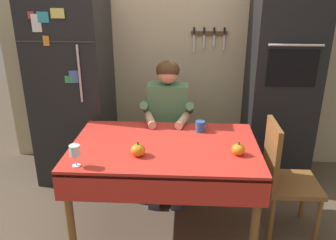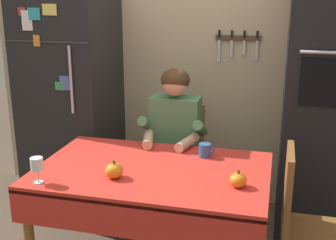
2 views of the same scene
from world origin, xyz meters
The scene contains 12 objects.
ground_plane centered at (0.00, 0.00, 0.00)m, with size 10.00×10.00×0.00m, color brown.
back_wall_assembly centered at (0.05, 1.35, 1.30)m, with size 3.70×0.13×2.60m.
refrigerator centered at (-0.95, 0.96, 0.90)m, with size 0.68×0.71×1.80m.
wall_oven centered at (1.05, 1.00, 1.05)m, with size 0.60×0.64×2.10m.
dining_table centered at (0.00, 0.08, 0.66)m, with size 1.40×0.90×0.74m.
chair_behind_person centered at (-0.01, 0.87, 0.51)m, with size 0.40×0.40×0.93m.
seated_person centered at (-0.01, 0.68, 0.74)m, with size 0.47×0.55×1.25m.
chair_right_side centered at (0.90, 0.10, 0.51)m, with size 0.40×0.40×0.93m.
coffee_mug centered at (0.27, 0.37, 0.78)m, with size 0.10×0.08×0.09m.
wine_glass centered at (-0.56, -0.26, 0.85)m, with size 0.07×0.07×0.15m.
pumpkin_large centered at (0.53, -0.04, 0.78)m, with size 0.10×0.10×0.10m.
pumpkin_medium centered at (-0.17, -0.09, 0.78)m, with size 0.10×0.10×0.11m.
Camera 1 is at (0.16, -2.24, 1.85)m, focal length 36.75 mm.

